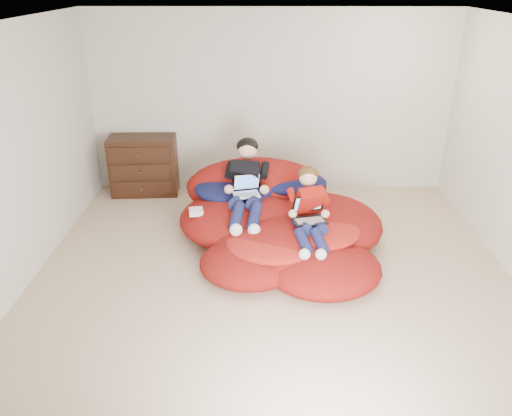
{
  "coord_description": "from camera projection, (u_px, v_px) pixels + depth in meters",
  "views": [
    {
      "loc": [
        -0.12,
        -4.38,
        2.88
      ],
      "look_at": [
        -0.18,
        0.25,
        0.7
      ],
      "focal_mm": 35.0,
      "sensor_mm": 36.0,
      "label": 1
    }
  ],
  "objects": [
    {
      "name": "power_adapter",
      "position": [
        196.0,
        212.0,
        5.69
      ],
      "size": [
        0.18,
        0.18,
        0.06
      ],
      "primitive_type": "cube",
      "rotation": [
        0.0,
        0.0,
        0.17
      ],
      "color": "white",
      "rests_on": "beanbag_pile"
    },
    {
      "name": "younger_boy",
      "position": [
        309.0,
        206.0,
        5.35
      ],
      "size": [
        0.38,
        1.0,
        0.67
      ],
      "color": "#A3160E",
      "rests_on": "beanbag_pile"
    },
    {
      "name": "laptop_white",
      "position": [
        247.0,
        189.0,
        5.75
      ],
      "size": [
        0.33,
        0.34,
        0.21
      ],
      "color": "white",
      "rests_on": "older_boy"
    },
    {
      "name": "dresser",
      "position": [
        144.0,
        165.0,
        7.07
      ],
      "size": [
        0.95,
        0.56,
        0.83
      ],
      "color": "black",
      "rests_on": "ground"
    },
    {
      "name": "older_boy",
      "position": [
        247.0,
        180.0,
        5.82
      ],
      "size": [
        0.4,
        1.24,
        0.76
      ],
      "color": "black",
      "rests_on": "beanbag_pile"
    },
    {
      "name": "laptop_black",
      "position": [
        309.0,
        213.0,
        5.33
      ],
      "size": [
        0.39,
        0.42,
        0.24
      ],
      "color": "black",
      "rests_on": "younger_boy"
    },
    {
      "name": "cream_pillow",
      "position": [
        240.0,
        169.0,
        6.35
      ],
      "size": [
        0.46,
        0.29,
        0.29
      ],
      "primitive_type": "ellipsoid",
      "color": "#EFE8CF",
      "rests_on": "beanbag_pile"
    },
    {
      "name": "beanbag_pile",
      "position": [
        278.0,
        223.0,
        5.8
      ],
      "size": [
        2.41,
        2.41,
        0.87
      ],
      "color": "maroon",
      "rests_on": "ground"
    },
    {
      "name": "room_shell",
      "position": [
        273.0,
        261.0,
        5.09
      ],
      "size": [
        5.1,
        5.1,
        2.77
      ],
      "color": "tan",
      "rests_on": "ground"
    }
  ]
}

